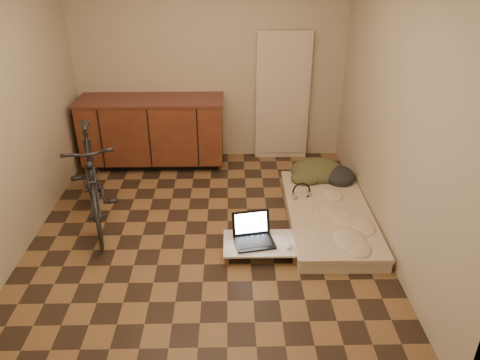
{
  "coord_description": "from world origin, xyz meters",
  "views": [
    {
      "loc": [
        0.26,
        -4.02,
        2.72
      ],
      "look_at": [
        0.35,
        0.15,
        0.55
      ],
      "focal_mm": 35.0,
      "sensor_mm": 36.0,
      "label": 1
    }
  ],
  "objects_px": {
    "lap_desk": "(260,244)",
    "laptop": "(253,236)",
    "futon": "(328,215)",
    "bicycle": "(91,173)"
  },
  "relations": [
    {
      "from": "lap_desk",
      "to": "laptop",
      "type": "relative_size",
      "value": 1.65
    },
    {
      "from": "futon",
      "to": "laptop",
      "type": "relative_size",
      "value": 4.3
    },
    {
      "from": "futon",
      "to": "laptop",
      "type": "xyz_separation_m",
      "value": [
        -0.83,
        -0.51,
        0.09
      ]
    },
    {
      "from": "bicycle",
      "to": "laptop",
      "type": "relative_size",
      "value": 4.1
    },
    {
      "from": "futon",
      "to": "lap_desk",
      "type": "distance_m",
      "value": 0.94
    },
    {
      "from": "futon",
      "to": "lap_desk",
      "type": "relative_size",
      "value": 2.6
    },
    {
      "from": "futon",
      "to": "lap_desk",
      "type": "xyz_separation_m",
      "value": [
        -0.77,
        -0.54,
        0.02
      ]
    },
    {
      "from": "bicycle",
      "to": "laptop",
      "type": "bearing_deg",
      "value": -37.47
    },
    {
      "from": "futon",
      "to": "laptop",
      "type": "bearing_deg",
      "value": -147.67
    },
    {
      "from": "bicycle",
      "to": "futon",
      "type": "distance_m",
      "value": 2.53
    }
  ]
}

